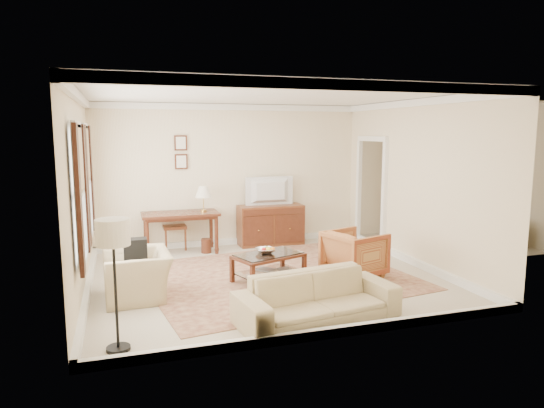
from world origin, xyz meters
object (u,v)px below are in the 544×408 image
sofa (317,290)px  tv (271,182)px  striped_armchair (355,252)px  sideboard (270,225)px  coffee_table (268,260)px  writing_desk (180,218)px  club_armchair (137,267)px

sofa → tv: bearing=72.3°
sofa → striped_armchair: bearing=41.6°
sideboard → coffee_table: 2.56m
striped_armchair → tv: bearing=-5.0°
striped_armchair → coffee_table: bearing=63.8°
sideboard → writing_desk: bearing=-174.7°
writing_desk → club_armchair: size_ratio=1.42×
writing_desk → tv: 1.99m
writing_desk → sideboard: bearing=5.3°
writing_desk → coffee_table: size_ratio=1.21×
sideboard → club_armchair: club_armchair is taller
coffee_table → club_armchair: size_ratio=1.18×
sideboard → club_armchair: 3.81m
sideboard → sofa: size_ratio=0.66×
writing_desk → sofa: size_ratio=0.72×
writing_desk → sofa: (1.18, -3.99, -0.29)m
club_armchair → sofa: (2.09, -1.57, -0.05)m
coffee_table → club_armchair: club_armchair is taller
club_armchair → sofa: size_ratio=0.51×
club_armchair → sofa: club_armchair is taller
sideboard → coffee_table: (-0.80, -2.43, -0.07)m
coffee_table → tv: bearing=71.7°
coffee_table → striped_armchair: bearing=-8.4°
striped_armchair → club_armchair: bearing=71.6°
writing_desk → tv: (1.88, 0.15, 0.63)m
writing_desk → striped_armchair: bearing=-44.8°
tv → sofa: bearing=80.4°
sideboard → club_armchair: size_ratio=1.32×
tv → striped_armchair: size_ratio=1.15×
tv → writing_desk: bearing=4.7°
sideboard → striped_armchair: 2.70m
tv → striped_armchair: 2.83m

